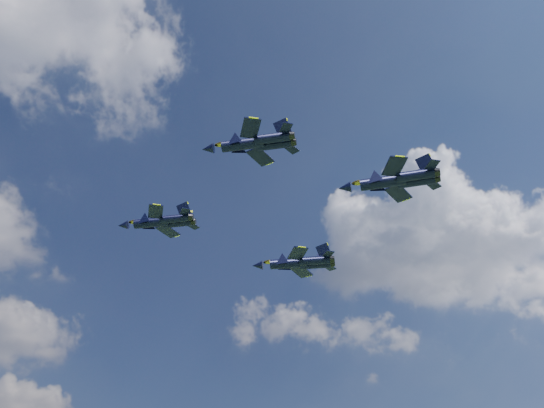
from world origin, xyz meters
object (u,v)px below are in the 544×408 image
Objects in this scene: jet_lead at (149,222)px; jet_right at (286,263)px; jet_left at (240,144)px; jet_slot at (379,182)px.

jet_lead is 28.42m from jet_right.
jet_left is 37.56m from jet_right.
jet_lead is 0.83× the size of jet_slot.
jet_slot is (27.06, -27.76, 2.38)m from jet_lead.
jet_right is at bearing 45.10° from jet_slot.
jet_left is 0.82× the size of jet_right.
jet_right reaches higher than jet_lead.
jet_right is 28.52m from jet_slot.
jet_left is at bearing 176.89° from jet_right.
jet_left is at bearing 134.32° from jet_slot.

